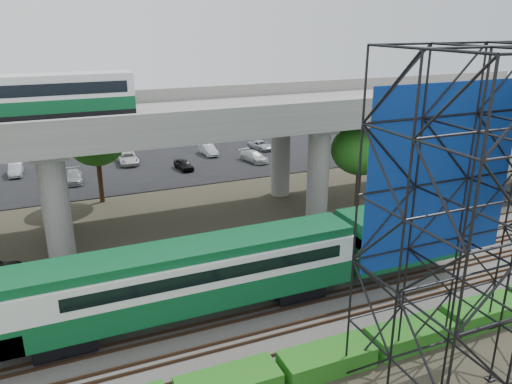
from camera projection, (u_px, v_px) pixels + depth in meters
name	position (u px, v px, depth m)	size (l,w,h in m)	color
ground	(270.00, 325.00, 27.39)	(140.00, 140.00, 0.00)	#474233
ballast_bed	(256.00, 306.00, 29.09)	(90.00, 12.00, 0.20)	slate
service_road	(210.00, 248.00, 36.50)	(90.00, 5.00, 0.08)	black
parking_lot	(146.00, 166.00, 56.92)	(90.00, 18.00, 0.08)	black
harbor_water	(117.00, 130.00, 76.04)	(140.00, 40.00, 0.03)	slate
rail_tracks	(256.00, 303.00, 29.03)	(90.00, 9.52, 0.16)	#472D1E
commuter_train	(225.00, 269.00, 27.50)	(29.30, 3.06, 4.30)	black
overpass	(176.00, 125.00, 38.33)	(80.00, 12.00, 12.40)	#9E9B93
scaffold_tower	(490.00, 238.00, 20.28)	(9.36, 6.36, 15.00)	black
hedge_strip	(327.00, 358.00, 23.84)	(34.60, 1.80, 1.20)	#186316
trees	(126.00, 163.00, 37.88)	(40.94, 16.94, 7.69)	#382314
parked_cars	(155.00, 161.00, 56.86)	(33.45, 9.56, 1.27)	white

